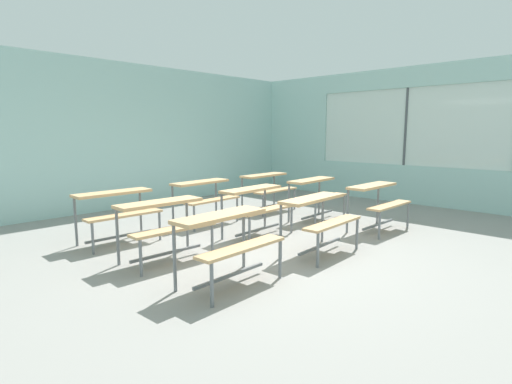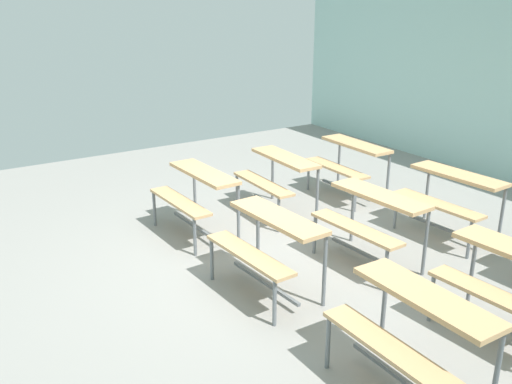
{
  "view_description": "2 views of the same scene",
  "coord_description": "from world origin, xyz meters",
  "px_view_note": "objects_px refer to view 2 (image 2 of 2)",
  "views": [
    {
      "loc": [
        -3.8,
        -3.3,
        1.6
      ],
      "look_at": [
        0.52,
        0.84,
        0.69
      ],
      "focal_mm": 28.0,
      "sensor_mm": 36.0,
      "label": 1
    },
    {
      "loc": [
        4.35,
        -2.97,
        2.64
      ],
      "look_at": [
        -0.48,
        0.13,
        0.61
      ],
      "focal_mm": 39.45,
      "sensor_mm": 36.0,
      "label": 2
    }
  ],
  "objects_px": {
    "desk_bench_r2c0": "(349,157)",
    "desk_bench_r2c1": "(451,190)",
    "desk_bench_r0c1": "(268,236)",
    "desk_bench_r0c2": "(412,321)",
    "desk_bench_r0c0": "(196,188)",
    "desk_bench_r1c0": "(277,171)",
    "desk_bench_r1c1": "(371,212)"
  },
  "relations": [
    {
      "from": "desk_bench_r0c0",
      "to": "desk_bench_r2c1",
      "type": "height_order",
      "value": "same"
    },
    {
      "from": "desk_bench_r1c0",
      "to": "desk_bench_r1c1",
      "type": "relative_size",
      "value": 0.99
    },
    {
      "from": "desk_bench_r0c1",
      "to": "desk_bench_r2c0",
      "type": "height_order",
      "value": "same"
    },
    {
      "from": "desk_bench_r0c1",
      "to": "desk_bench_r0c2",
      "type": "distance_m",
      "value": 1.7
    },
    {
      "from": "desk_bench_r1c1",
      "to": "desk_bench_r1c0",
      "type": "bearing_deg",
      "value": 177.42
    },
    {
      "from": "desk_bench_r0c2",
      "to": "desk_bench_r1c1",
      "type": "bearing_deg",
      "value": 144.62
    },
    {
      "from": "desk_bench_r1c0",
      "to": "desk_bench_r1c1",
      "type": "distance_m",
      "value": 1.65
    },
    {
      "from": "desk_bench_r1c0",
      "to": "desk_bench_r2c1",
      "type": "relative_size",
      "value": 0.99
    },
    {
      "from": "desk_bench_r0c0",
      "to": "desk_bench_r1c1",
      "type": "height_order",
      "value": "same"
    },
    {
      "from": "desk_bench_r0c0",
      "to": "desk_bench_r2c1",
      "type": "xyz_separation_m",
      "value": [
        1.61,
        2.37,
        0.0
      ]
    },
    {
      "from": "desk_bench_r1c1",
      "to": "desk_bench_r2c1",
      "type": "relative_size",
      "value": 1.0
    },
    {
      "from": "desk_bench_r0c2",
      "to": "desk_bench_r2c0",
      "type": "bearing_deg",
      "value": 144.85
    },
    {
      "from": "desk_bench_r0c0",
      "to": "desk_bench_r1c1",
      "type": "distance_m",
      "value": 2.0
    },
    {
      "from": "desk_bench_r0c2",
      "to": "desk_bench_r1c1",
      "type": "relative_size",
      "value": 0.98
    },
    {
      "from": "desk_bench_r2c1",
      "to": "desk_bench_r1c0",
      "type": "bearing_deg",
      "value": -145.57
    },
    {
      "from": "desk_bench_r0c2",
      "to": "desk_bench_r1c1",
      "type": "xyz_separation_m",
      "value": [
        -1.62,
        1.17,
        0.0
      ]
    },
    {
      "from": "desk_bench_r0c1",
      "to": "desk_bench_r0c2",
      "type": "height_order",
      "value": "same"
    },
    {
      "from": "desk_bench_r0c1",
      "to": "desk_bench_r1c1",
      "type": "relative_size",
      "value": 1.0
    },
    {
      "from": "desk_bench_r0c1",
      "to": "desk_bench_r1c0",
      "type": "relative_size",
      "value": 1.01
    },
    {
      "from": "desk_bench_r2c0",
      "to": "desk_bench_r2c1",
      "type": "bearing_deg",
      "value": 2.8
    },
    {
      "from": "desk_bench_r2c0",
      "to": "desk_bench_r2c1",
      "type": "relative_size",
      "value": 0.99
    },
    {
      "from": "desk_bench_r0c0",
      "to": "desk_bench_r0c1",
      "type": "xyz_separation_m",
      "value": [
        1.56,
        -0.06,
        0.0
      ]
    },
    {
      "from": "desk_bench_r0c0",
      "to": "desk_bench_r1c0",
      "type": "relative_size",
      "value": 1.0
    },
    {
      "from": "desk_bench_r0c2",
      "to": "desk_bench_r1c0",
      "type": "xyz_separation_m",
      "value": [
        -3.27,
        1.17,
        0.0
      ]
    },
    {
      "from": "desk_bench_r2c0",
      "to": "desk_bench_r0c0",
      "type": "bearing_deg",
      "value": -88.09
    },
    {
      "from": "desk_bench_r0c0",
      "to": "desk_bench_r0c1",
      "type": "height_order",
      "value": "same"
    },
    {
      "from": "desk_bench_r0c1",
      "to": "desk_bench_r0c2",
      "type": "relative_size",
      "value": 1.02
    },
    {
      "from": "desk_bench_r0c2",
      "to": "desk_bench_r1c1",
      "type": "height_order",
      "value": "same"
    },
    {
      "from": "desk_bench_r0c1",
      "to": "desk_bench_r2c1",
      "type": "bearing_deg",
      "value": 85.79
    },
    {
      "from": "desk_bench_r0c0",
      "to": "desk_bench_r2c0",
      "type": "bearing_deg",
      "value": 88.84
    },
    {
      "from": "desk_bench_r0c1",
      "to": "desk_bench_r0c0",
      "type": "bearing_deg",
      "value": 174.82
    },
    {
      "from": "desk_bench_r0c0",
      "to": "desk_bench_r2c0",
      "type": "distance_m",
      "value": 2.33
    }
  ]
}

